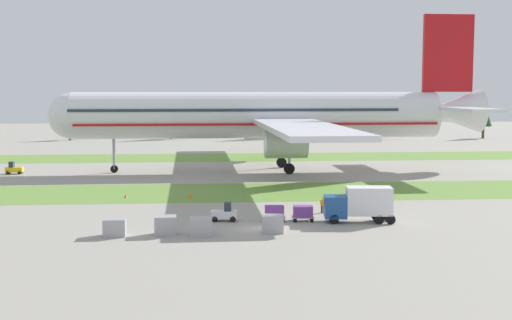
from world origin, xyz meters
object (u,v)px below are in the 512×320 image
Objects in this scene: uld_container_0 at (115,227)px; taxiway_marker_1 at (126,196)px; uld_container_1 at (201,226)px; taxiway_marker_2 at (367,191)px; baggage_tug at (225,213)px; uld_container_2 at (165,225)px; catering_truck at (360,203)px; airliner at (270,115)px; ground_crew_marshaller at (323,204)px; taxiway_marker_0 at (191,196)px; pushback_tractor at (14,169)px; cargo_dolly_second at (303,212)px; uld_container_3 at (273,224)px; cargo_dolly_lead at (274,212)px.

uld_container_0 reaches higher than taxiway_marker_1.
taxiway_marker_1 is at bearing 112.56° from uld_container_1.
taxiway_marker_1 is 30.40m from taxiway_marker_2.
baggage_tug is 7.01m from uld_container_1.
uld_container_2 is at bearing -136.79° from taxiway_marker_2.
airliner is at bearing 11.90° from catering_truck.
ground_crew_marshaller is 18.10m from taxiway_marker_0.
taxiway_marker_0 is (28.04, -26.10, -0.47)m from pushback_tractor.
uld_container_0 is at bearing 39.57° from ground_crew_marshaller.
taxiway_marker_1 is at bearing 41.02° from baggage_tug.
cargo_dolly_second is at bearing -52.72° from taxiway_marker_0.
uld_container_3 is at bearing 36.59° from pushback_tractor.
cargo_dolly_second reaches higher than taxiway_marker_0.
baggage_tug is 8.27m from uld_container_2.
catering_truck reaches higher than uld_container_0.
taxiway_marker_2 is at bearing 63.49° from pushback_tractor.
baggage_tug is 5.71× the size of taxiway_marker_1.
pushback_tractor is at bearing 90.00° from airliner.
taxiway_marker_0 is 8.04m from taxiway_marker_1.
airliner reaches higher than taxiway_marker_0.
taxiway_marker_1 is (-25.15, 17.41, -1.72)m from catering_truck.
cargo_dolly_lead is at bearing 40.61° from pushback_tractor.
taxiway_marker_0 is 1.17× the size of taxiway_marker_2.
airliner reaches higher than catering_truck.
cargo_dolly_second is 1.16× the size of uld_container_0.
uld_container_2 is at bearing 141.47° from baggage_tug.
uld_container_3 is 4.23× the size of taxiway_marker_1.
catering_truck reaches higher than taxiway_marker_2.
uld_container_0 is (-15.24, -5.85, -0.12)m from cargo_dolly_lead.
taxiway_marker_2 is (22.43, 2.21, -0.05)m from taxiway_marker_0.
catering_truck is 16.66m from uld_container_1.
baggage_tug is (-8.71, -41.57, -8.28)m from airliner.
cargo_dolly_lead is at bearing -90.00° from baggage_tug.
cargo_dolly_lead is at bearing -44.11° from taxiway_marker_1.
uld_container_0 reaches higher than taxiway_marker_0.
uld_container_0 is (21.53, -46.98, -0.02)m from pushback_tractor.
airliner is at bearing 84.68° from uld_container_3.
taxiway_marker_0 is (-11.62, 15.26, -0.57)m from cargo_dolly_second.
cargo_dolly_second is (-0.81, -42.19, -8.18)m from airliner.
ground_crew_marshaller is 15.41m from taxiway_marker_2.
cargo_dolly_second is 0.88× the size of pushback_tractor.
taxiway_marker_0 is at bearing -174.38° from taxiway_marker_2.
taxiway_marker_0 is at bearing 154.05° from airliner.
taxiway_marker_0 is at bearing 18.77° from baggage_tug.
cargo_dolly_second is at bearing 85.36° from catering_truck.
ground_crew_marshaller is 0.87× the size of uld_container_0.
ground_crew_marshaller is 2.93× the size of taxiway_marker_2.
ground_crew_marshaller reaches higher than uld_container_0.
baggage_tug reaches higher than uld_container_1.
pushback_tractor is at bearing -26.95° from ground_crew_marshaller.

